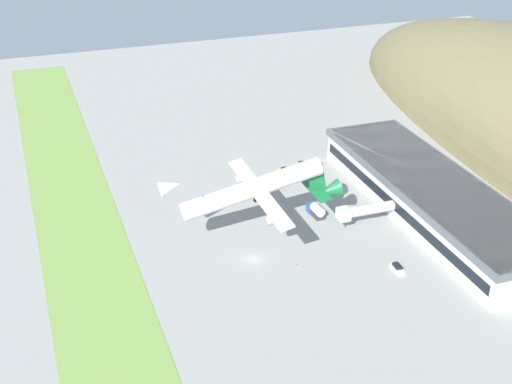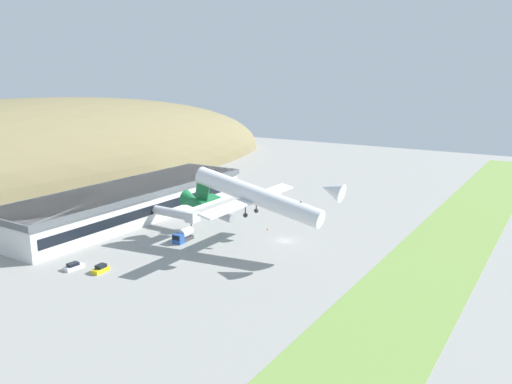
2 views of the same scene
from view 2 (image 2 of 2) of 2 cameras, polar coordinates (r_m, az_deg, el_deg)
name	(u,v)px [view 2 (image 2 of 2)]	position (r m, az deg, el deg)	size (l,w,h in m)	color
ground_plane	(285,241)	(131.38, 3.37, -5.57)	(373.20, 373.20, 0.00)	gray
grass_strip_foreground	(428,269)	(119.12, 19.07, -8.29)	(335.88, 21.05, 0.08)	#759947
hill_backdrop	(33,186)	(214.17, -24.12, 0.64)	(302.21, 81.01, 67.89)	olive
terminal_building	(131,200)	(156.52, -14.10, -0.85)	(83.21, 23.19, 9.40)	silver
jetway_0	(178,214)	(142.83, -8.94, -2.50)	(3.38, 15.46, 5.43)	silver
cargo_airplane	(253,197)	(121.97, -0.29, -0.52)	(37.29, 45.97, 13.12)	silver
service_car_0	(228,210)	(158.73, -3.19, -2.03)	(4.57, 1.81, 1.51)	silver
service_car_1	(74,266)	(119.62, -20.11, -7.98)	(4.50, 2.27, 1.50)	silver
service_car_2	(101,269)	(116.01, -17.34, -8.39)	(4.10, 2.19, 1.69)	gold
fuel_truck	(184,235)	(131.76, -8.28, -4.93)	(6.48, 2.87, 3.32)	#264C99
traffic_cone_0	(268,229)	(140.01, 1.36, -4.24)	(0.52, 0.52, 0.58)	orange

